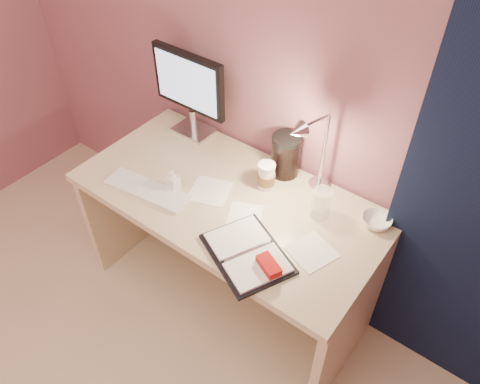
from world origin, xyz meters
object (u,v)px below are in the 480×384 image
Objects in this scene: desk at (239,221)px; dark_jar at (285,157)px; monitor at (190,86)px; lotion_bottle at (173,180)px; coffee_cup at (266,176)px; bowl at (376,221)px; keyboard at (147,190)px; clear_cup at (321,203)px; planner at (249,254)px; desk_lamp at (320,155)px.

desk is 7.57× the size of dark_jar.
monitor reaches higher than dark_jar.
desk is 12.96× the size of lotion_bottle.
bowl is at bearing 9.66° from coffee_cup.
keyboard is 0.13m from lotion_bottle.
keyboard is 1.01m from bowl.
clear_cup reaches higher than keyboard.
lotion_bottle reaches higher than keyboard.
coffee_cup is at bearing 38.92° from desk.
lotion_bottle is (-0.32, -0.26, -0.01)m from coffee_cup.
planner reaches higher than desk.
keyboard is at bearing -157.36° from planner.
desk_lamp is (0.54, 0.31, 0.20)m from lotion_bottle.
keyboard is 3.21× the size of bowl.
monitor reaches higher than desk.
planner is 0.56m from bowl.
monitor is 1.07m from bowl.
desk_lamp is (-0.28, -0.03, 0.24)m from bowl.
monitor is 0.55m from keyboard.
coffee_cup is at bearing -12.34° from monitor.
planner is at bearing -77.81° from desk_lamp.
dark_jar reaches higher than clear_cup.
planner reaches higher than bowl.
planner is 3.94× the size of lotion_bottle.
dark_jar is (0.11, 0.21, 0.32)m from desk.
lotion_bottle is (-0.61, -0.25, -0.02)m from clear_cup.
desk_lamp reaches higher than bowl.
desk is 0.40m from dark_jar.
clear_cup reaches higher than lotion_bottle.
planner is 0.42m from coffee_cup.
bowl is (0.21, 0.10, -0.05)m from clear_cup.
planner is at bearing -10.09° from keyboard.
lotion_bottle reaches higher than planner.
planner is (0.72, -0.50, -0.25)m from monitor.
desk_lamp is (0.76, -0.07, -0.01)m from monitor.
keyboard is at bearing -139.01° from desk.
bowl is (1.04, -0.04, -0.25)m from monitor.
clear_cup is 0.31m from dark_jar.
coffee_cup is (0.10, 0.08, 0.29)m from desk.
desk is at bearing -117.40° from dark_jar.
dark_jar reaches higher than keyboard.
lotion_bottle is (-0.82, -0.35, 0.03)m from bowl.
coffee_cup is 0.51m from bowl.
clear_cup is (0.38, 0.07, 0.30)m from desk.
coffee_cup is 0.30m from desk_lamp.
desk_lamp reaches higher than desk.
desk_lamp is at bearing -4.96° from monitor.
desk is 0.40m from lotion_bottle.
lotion_bottle is at bearing -59.87° from monitor.
bowl is 0.68× the size of dark_jar.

